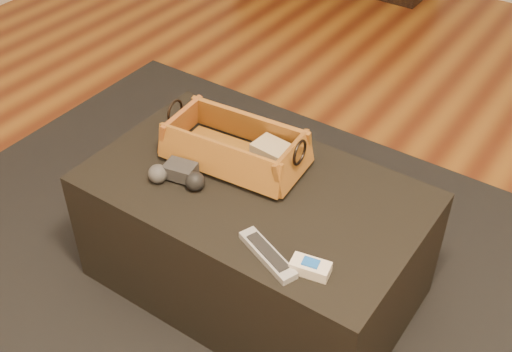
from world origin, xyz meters
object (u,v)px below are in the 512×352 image
Objects in this scene: tv_remote at (226,155)px; wicker_basket at (235,148)px; cream_gadget at (310,267)px; game_controller at (178,175)px; silver_remote at (268,254)px; ottoman at (254,237)px.

wicker_basket is at bearing 30.87° from tv_remote.
game_controller is at bearing 170.40° from cream_gadget.
wicker_basket is 4.19× the size of cream_gadget.
silver_remote is at bearing -42.45° from wicker_basket.
game_controller reaches higher than cream_gadget.
game_controller is (-0.06, -0.16, 0.00)m from tv_remote.
cream_gadget is (0.43, -0.26, -0.03)m from wicker_basket.
tv_remote reaches higher than ottoman.
game_controller reaches higher than silver_remote.
game_controller is (-0.08, -0.18, -0.02)m from wicker_basket.
silver_remote is at bearing -15.10° from game_controller.
ottoman is at bearing -29.82° from tv_remote.
silver_remote is (0.39, -0.10, -0.02)m from game_controller.
silver_remote is at bearing -170.61° from cream_gadget.
ottoman is 4.36× the size of tv_remote.
tv_remote reaches higher than cream_gadget.
cream_gadget is at bearing -31.76° from wicker_basket.
tv_remote is (-0.14, 0.05, 0.24)m from ottoman.
game_controller is 0.40m from silver_remote.
wicker_basket is 2.45× the size of game_controller.
tv_remote is 2.12× the size of cream_gadget.
cream_gadget is (0.12, 0.02, 0.01)m from silver_remote.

